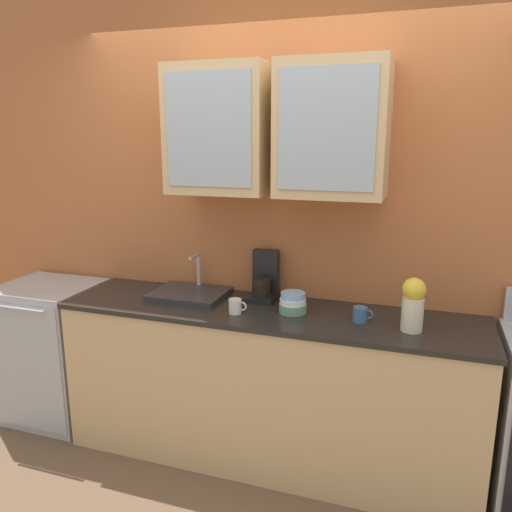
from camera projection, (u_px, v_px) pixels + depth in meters
ground_plane at (267, 455)px, 3.07m from camera, size 10.00×10.00×0.00m
back_wall_unit at (284, 202)px, 3.00m from camera, size 4.94×0.46×2.83m
counter at (267, 385)px, 2.96m from camera, size 2.38×0.59×0.93m
sink_faucet at (189, 293)px, 3.10m from camera, size 0.44×0.35×0.24m
bowl_stack at (293, 303)px, 2.80m from camera, size 0.15×0.15×0.11m
vase at (413, 304)px, 2.52m from camera, size 0.11×0.11×0.28m
cup_near_sink at (236, 306)px, 2.79m from camera, size 0.10×0.07×0.08m
cup_near_bowls at (360, 314)px, 2.66m from camera, size 0.11×0.08×0.08m
dishwasher at (53, 351)px, 3.43m from camera, size 0.61×0.58×0.93m
coffee_maker at (264, 281)px, 3.03m from camera, size 0.17×0.20×0.29m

